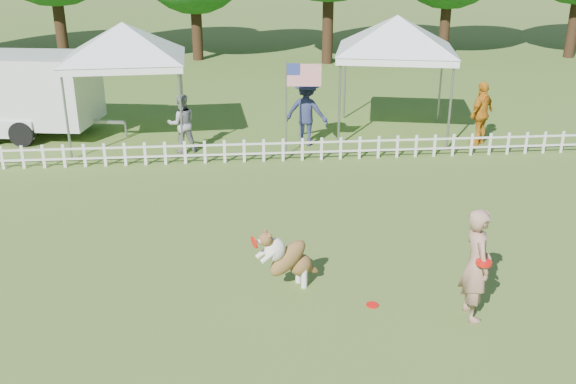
% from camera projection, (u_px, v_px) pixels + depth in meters
% --- Properties ---
extents(ground, '(120.00, 120.00, 0.00)m').
position_uv_depth(ground, '(336.00, 301.00, 10.12)').
color(ground, '#476C22').
rests_on(ground, ground).
extents(picket_fence, '(22.00, 0.08, 0.60)m').
position_uv_depth(picket_fence, '(293.00, 150.00, 16.50)').
color(picket_fence, silver).
rests_on(picket_fence, ground).
extents(handler, '(0.42, 0.64, 1.76)m').
position_uv_depth(handler, '(476.00, 264.00, 9.42)').
color(handler, '#A37862').
rests_on(handler, ground).
extents(dog, '(1.13, 0.74, 1.11)m').
position_uv_depth(dog, '(289.00, 258.00, 10.32)').
color(dog, brown).
rests_on(dog, ground).
extents(frisbee_on_turf, '(0.25, 0.25, 0.02)m').
position_uv_depth(frisbee_on_turf, '(372.00, 305.00, 10.01)').
color(frisbee_on_turf, red).
rests_on(frisbee_on_turf, ground).
extents(canopy_tent_left, '(3.29, 3.29, 3.23)m').
position_uv_depth(canopy_tent_left, '(128.00, 85.00, 17.63)').
color(canopy_tent_left, white).
rests_on(canopy_tent_left, ground).
extents(canopy_tent_right, '(3.85, 3.85, 3.32)m').
position_uv_depth(canopy_tent_right, '(394.00, 77.00, 18.45)').
color(canopy_tent_right, white).
rests_on(canopy_tent_right, ground).
extents(cargo_trailer, '(5.77, 3.29, 2.39)m').
position_uv_depth(cargo_trailer, '(17.00, 94.00, 18.43)').
color(cargo_trailer, silver).
rests_on(cargo_trailer, ground).
extents(flag_pole, '(0.96, 0.20, 2.48)m').
position_uv_depth(flag_pole, '(286.00, 109.00, 16.60)').
color(flag_pole, gray).
rests_on(flag_pole, ground).
extents(spectator_a, '(0.88, 0.76, 1.57)m').
position_uv_depth(spectator_a, '(182.00, 124.00, 17.03)').
color(spectator_a, gray).
rests_on(spectator_a, ground).
extents(spectator_b, '(1.40, 1.15, 1.88)m').
position_uv_depth(spectator_b, '(307.00, 112.00, 17.59)').
color(spectator_b, '#242A4E').
rests_on(spectator_b, ground).
extents(spectator_c, '(1.07, 0.98, 1.76)m').
position_uv_depth(spectator_c, '(481.00, 113.00, 17.66)').
color(spectator_c, orange).
rests_on(spectator_c, ground).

